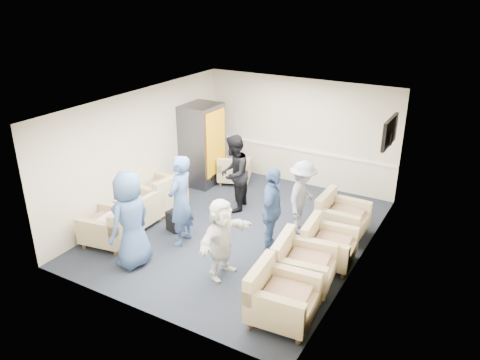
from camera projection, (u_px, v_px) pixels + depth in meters
The scene contains 25 objects.
floor at pixel (239, 231), 9.79m from camera, with size 6.00×6.00×0.00m, color black.
ceiling at pixel (239, 104), 8.73m from camera, with size 6.00×6.00×0.00m, color silver.
back_wall at pixel (299, 132), 11.66m from camera, with size 5.00×0.02×2.70m, color beige.
front_wall at pixel (137, 237), 6.87m from camera, with size 5.00×0.02×2.70m, color beige.
left_wall at pixel (142, 150), 10.41m from camera, with size 0.02×6.00×2.70m, color beige.
right_wall at pixel (363, 198), 8.12m from camera, with size 0.02×6.00×2.70m, color beige.
chair_rail at pixel (298, 149), 11.82m from camera, with size 4.98×0.04×0.06m, color white.
tv at pixel (390, 132), 9.31m from camera, with size 0.10×1.00×0.58m.
armchair_left_near at pixel (112, 227), 9.19m from camera, with size 1.03×1.03×0.71m.
armchair_left_mid at pixel (143, 209), 10.00m from camera, with size 0.80×0.80×0.63m.
armchair_left_far at pixel (161, 195), 10.52m from camera, with size 1.06×1.06×0.76m.
armchair_right_near at pixel (279, 299), 7.09m from camera, with size 1.02×1.02×0.75m.
armchair_right_midnear at pixel (301, 266), 7.90m from camera, with size 1.05×1.05×0.75m.
armchair_right_midfar at pixel (326, 246), 8.56m from camera, with size 0.94×0.94×0.70m.
armchair_right_far at pixel (340, 218), 9.53m from camera, with size 0.92×0.92×0.73m.
armchair_corner at pixel (234, 171), 12.02m from camera, with size 1.02×1.02×0.63m.
vending_machine at pixel (202, 145), 11.77m from camera, with size 0.83×0.97×2.05m.
backpack at pixel (174, 219), 9.70m from camera, with size 0.34×0.28×0.52m.
pillow at pixel (110, 219), 9.12m from camera, with size 0.42×0.32×0.12m, color white.
person_front_left at pixel (131, 220), 8.31m from camera, with size 0.89×0.58×1.82m, color #39568A.
person_mid_left at pixel (180, 201), 9.01m from camera, with size 0.67×0.44×1.83m, color #39568A.
person_back_left at pixel (234, 174), 10.38m from camera, with size 0.86×0.67×1.76m, color black.
person_back_right at pixel (302, 197), 9.50m from camera, with size 1.00×0.57×1.54m, color silver.
person_mid_right at pixel (272, 210), 8.79m from camera, with size 0.99×0.41×1.69m, color #39568A.
person_front_right at pixel (222, 238), 8.04m from camera, with size 1.36×0.43×1.47m, color silver.
Camera 1 is at (4.29, -7.45, 4.81)m, focal length 35.00 mm.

